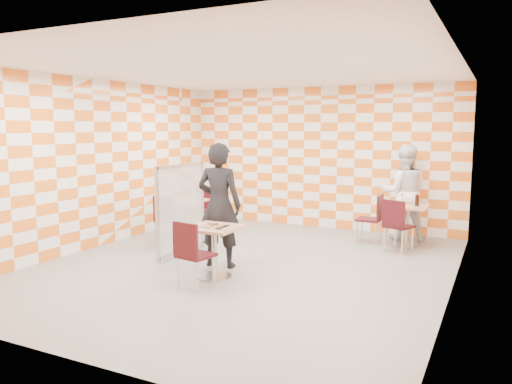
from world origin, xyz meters
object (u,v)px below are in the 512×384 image
at_px(partition, 181,209).
at_px(second_table, 407,219).
at_px(chair_empty_near, 167,216).
at_px(man_white, 404,192).
at_px(man_dark, 219,205).
at_px(chair_second_side, 374,215).
at_px(soda_bottle, 417,200).
at_px(chair_empty_far, 204,206).
at_px(chair_main_front, 191,250).
at_px(empty_table, 186,212).
at_px(sport_bottle, 402,200).
at_px(chair_second_front, 396,222).
at_px(main_table, 214,243).

bearing_deg(partition, second_table, 35.00).
height_order(chair_empty_near, man_white, man_white).
xyz_separation_m(partition, man_dark, (0.93, -0.32, 0.17)).
distance_m(chair_second_side, man_white, 0.85).
height_order(partition, soda_bottle, partition).
height_order(chair_second_side, soda_bottle, soda_bottle).
xyz_separation_m(man_dark, soda_bottle, (2.54, 2.64, -0.11)).
height_order(chair_empty_far, partition, partition).
height_order(chair_empty_far, man_dark, man_dark).
bearing_deg(second_table, man_white, 106.57).
bearing_deg(man_dark, partition, -26.15).
height_order(second_table, chair_main_front, chair_main_front).
xyz_separation_m(partition, man_white, (3.14, 2.88, 0.12)).
relative_size(empty_table, sport_bottle, 3.75).
bearing_deg(partition, chair_second_side, 39.28).
bearing_deg(chair_empty_near, sport_bottle, 26.86).
bearing_deg(man_white, sport_bottle, 80.78).
bearing_deg(chair_second_front, second_table, 81.75).
relative_size(chair_second_side, partition, 0.60).
distance_m(chair_second_front, chair_empty_near, 4.07).
bearing_deg(main_table, man_dark, 113.44).
relative_size(empty_table, chair_main_front, 0.81).
height_order(chair_second_front, chair_second_side, same).
distance_m(main_table, chair_second_front, 3.33).
xyz_separation_m(man_white, soda_bottle, (0.33, -0.56, -0.06)).
height_order(second_table, man_white, man_white).
bearing_deg(chair_empty_far, main_table, -55.16).
bearing_deg(partition, chair_empty_near, 144.44).
relative_size(main_table, chair_empty_far, 0.81).
distance_m(chair_second_side, chair_empty_near, 3.81).
bearing_deg(man_white, main_table, 46.87).
xyz_separation_m(empty_table, man_white, (3.83, 1.74, 0.40)).
bearing_deg(empty_table, chair_empty_far, 87.69).
bearing_deg(chair_main_front, empty_table, 125.60).
height_order(second_table, chair_second_front, chair_second_front).
relative_size(second_table, chair_second_side, 0.81).
xyz_separation_m(chair_empty_near, chair_empty_far, (-0.03, 1.31, 0.00)).
height_order(chair_main_front, chair_second_front, same).
distance_m(chair_second_front, man_white, 1.20).
distance_m(chair_empty_near, chair_empty_far, 1.31).
relative_size(chair_second_front, partition, 0.60).
relative_size(sport_bottle, soda_bottle, 0.87).
height_order(empty_table, soda_bottle, soda_bottle).
xyz_separation_m(empty_table, chair_second_front, (3.92, 0.60, 0.04)).
xyz_separation_m(main_table, chair_second_front, (2.05, 2.62, 0.04)).
height_order(chair_empty_near, sport_bottle, sport_bottle).
height_order(chair_second_side, man_dark, man_dark).
height_order(main_table, chair_second_side, chair_second_side).
bearing_deg(man_dark, empty_table, -49.13).
bearing_deg(sport_bottle, man_dark, -129.73).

